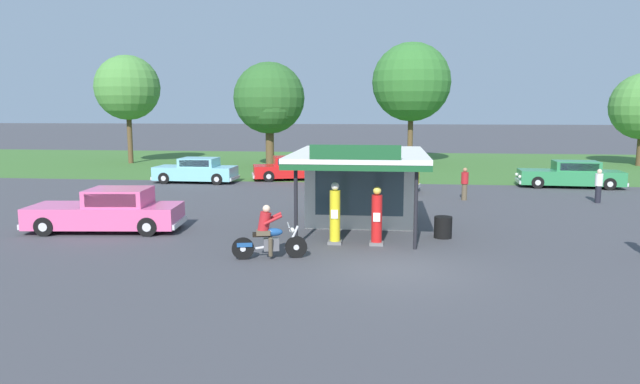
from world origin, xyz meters
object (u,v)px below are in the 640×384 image
at_px(gas_pump_nearside, 335,216).
at_px(parked_car_back_row_far_left, 196,171).
at_px(bystander_leaning_by_kiosk, 599,185).
at_px(featured_classic_sedan, 108,212).
at_px(parked_car_back_row_left, 369,178).
at_px(motorcycle_with_rider, 268,237).
at_px(bystander_admiring_sedan, 465,183).
at_px(spare_tire_stack, 443,227).
at_px(parked_car_back_row_right, 571,175).
at_px(parked_car_back_row_far_right, 296,169).
at_px(gas_pump_offside, 377,219).

height_order(gas_pump_nearside, parked_car_back_row_far_left, gas_pump_nearside).
bearing_deg(bystander_leaning_by_kiosk, featured_classic_sedan, -156.78).
bearing_deg(parked_car_back_row_left, motorcycle_with_rider, -99.75).
relative_size(featured_classic_sedan, parked_car_back_row_far_left, 1.13).
xyz_separation_m(gas_pump_nearside, bystander_leaning_by_kiosk, (11.36, 9.48, -0.10)).
bearing_deg(motorcycle_with_rider, bystander_admiring_sedan, 58.76).
relative_size(parked_car_back_row_far_left, bystander_admiring_sedan, 3.18).
height_order(gas_pump_nearside, bystander_admiring_sedan, gas_pump_nearside).
bearing_deg(spare_tire_stack, parked_car_back_row_left, 104.46).
xyz_separation_m(parked_car_back_row_far_left, spare_tire_stack, (13.02, -13.32, -0.32)).
distance_m(parked_car_back_row_left, spare_tire_stack, 11.33).
bearing_deg(parked_car_back_row_far_left, parked_car_back_row_right, 0.81).
distance_m(parked_car_back_row_far_left, bystander_admiring_sedan, 15.64).
bearing_deg(parked_car_back_row_right, parked_car_back_row_left, -166.56).
relative_size(parked_car_back_row_far_left, spare_tire_stack, 6.84).
relative_size(bystander_admiring_sedan, spare_tire_stack, 2.15).
height_order(featured_classic_sedan, spare_tire_stack, featured_classic_sedan).
bearing_deg(parked_car_back_row_far_right, parked_car_back_row_right, -6.43).
relative_size(gas_pump_nearside, spare_tire_stack, 2.78).
bearing_deg(parked_car_back_row_far_right, bystander_leaning_by_kiosk, -25.27).
xyz_separation_m(parked_car_back_row_far_left, bystander_admiring_sedan, (14.82, -4.98, 0.13)).
bearing_deg(parked_car_back_row_far_right, parked_car_back_row_far_left, -159.76).
bearing_deg(spare_tire_stack, bystander_leaning_by_kiosk, 46.34).
bearing_deg(spare_tire_stack, parked_car_back_row_right, 58.79).
bearing_deg(parked_car_back_row_left, parked_car_back_row_far_left, 167.03).
bearing_deg(featured_classic_sedan, gas_pump_offside, -6.57).
bearing_deg(gas_pump_offside, spare_tire_stack, 30.21).
distance_m(gas_pump_offside, motorcycle_with_rider, 3.71).
relative_size(gas_pump_offside, parked_car_back_row_far_left, 0.38).
height_order(featured_classic_sedan, bystander_leaning_by_kiosk, bystander_leaning_by_kiosk).
relative_size(motorcycle_with_rider, parked_car_back_row_left, 0.39).
bearing_deg(bystander_leaning_by_kiosk, parked_car_back_row_far_left, 166.18).
bearing_deg(motorcycle_with_rider, gas_pump_nearside, 49.67).
bearing_deg(parked_car_back_row_left, bystander_leaning_by_kiosk, -14.62).
bearing_deg(parked_car_back_row_far_right, gas_pump_nearside, -76.90).
xyz_separation_m(gas_pump_offside, featured_classic_sedan, (-9.51, 1.10, -0.17)).
distance_m(gas_pump_offside, parked_car_back_row_right, 18.21).
bearing_deg(parked_car_back_row_right, gas_pump_nearside, -128.35).
xyz_separation_m(gas_pump_offside, parked_car_back_row_right, (10.46, 14.90, -0.18)).
xyz_separation_m(motorcycle_with_rider, spare_tire_stack, (5.29, 3.35, -0.29)).
bearing_deg(spare_tire_stack, gas_pump_nearside, -160.05).
relative_size(featured_classic_sedan, parked_car_back_row_far_right, 0.97).
bearing_deg(gas_pump_nearside, parked_car_back_row_far_right, 103.10).
distance_m(gas_pump_nearside, parked_car_back_row_right, 19.00).
xyz_separation_m(gas_pump_nearside, parked_car_back_row_left, (0.71, 12.25, -0.22)).
height_order(gas_pump_nearside, spare_tire_stack, gas_pump_nearside).
xyz_separation_m(gas_pump_nearside, motorcycle_with_rider, (-1.75, -2.06, -0.26)).
height_order(gas_pump_nearside, parked_car_back_row_left, gas_pump_nearside).
bearing_deg(parked_car_back_row_far_left, spare_tire_stack, -45.64).
height_order(bystander_admiring_sedan, bystander_leaning_by_kiosk, bystander_leaning_by_kiosk).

